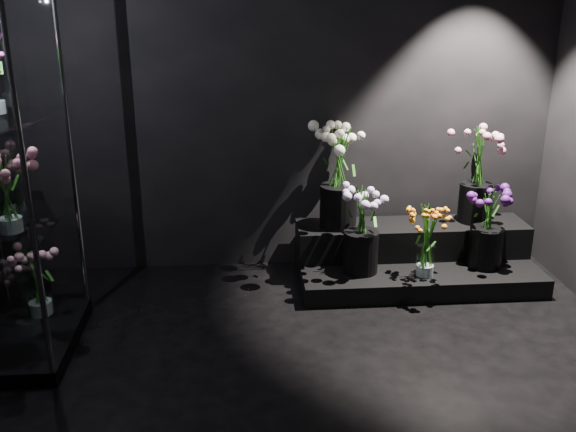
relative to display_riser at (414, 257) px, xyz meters
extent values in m
plane|color=black|center=(-0.91, -1.65, -0.16)|extent=(4.00, 4.00, 0.00)
plane|color=black|center=(-0.91, 0.35, 1.24)|extent=(4.00, 0.00, 4.00)
cube|color=black|center=(0.00, -0.09, -0.09)|extent=(1.75, 0.78, 0.15)
cube|color=black|center=(0.00, 0.11, 0.11)|extent=(1.75, 0.39, 0.24)
cube|color=black|center=(-2.61, -0.82, -0.11)|extent=(0.56, 0.94, 0.09)
cube|color=white|center=(-2.61, -0.82, 0.63)|extent=(0.50, 0.88, 0.01)
cylinder|color=white|center=(-0.01, -0.31, 0.10)|extent=(0.13, 0.13, 0.23)
cylinder|color=black|center=(-0.45, -0.20, 0.14)|extent=(0.25, 0.25, 0.31)
cylinder|color=black|center=(0.48, -0.18, 0.13)|extent=(0.24, 0.24, 0.30)
cylinder|color=black|center=(-0.57, 0.10, 0.39)|extent=(0.28, 0.28, 0.32)
cylinder|color=black|center=(0.48, 0.13, 0.38)|extent=(0.24, 0.24, 0.30)
cylinder|color=white|center=(-2.57, -0.96, 0.76)|extent=(0.14, 0.14, 0.24)
cylinder|color=white|center=(-2.60, -0.58, 0.06)|extent=(0.16, 0.16, 0.25)
camera|label=1|loc=(-1.31, -4.39, 1.89)|focal=40.00mm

